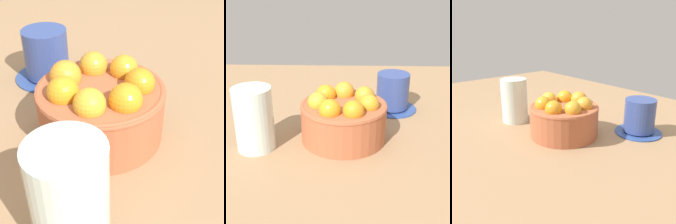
% 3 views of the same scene
% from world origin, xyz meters
% --- Properties ---
extents(ground_plane, '(1.54, 1.00, 0.04)m').
position_xyz_m(ground_plane, '(0.00, 0.00, -0.02)').
color(ground_plane, '#997551').
extents(terracotta_bowl, '(0.17, 0.17, 0.10)m').
position_xyz_m(terracotta_bowl, '(-0.00, 0.00, 0.05)').
color(terracotta_bowl, '#AD5938').
rests_on(terracotta_bowl, ground_plane).
extents(coffee_cup, '(0.11, 0.11, 0.09)m').
position_xyz_m(coffee_cup, '(0.11, 0.15, 0.04)').
color(coffee_cup, '#2E4A8D').
rests_on(coffee_cup, ground_plane).
extents(water_glass, '(0.07, 0.07, 0.12)m').
position_xyz_m(water_glass, '(-0.16, -0.04, 0.06)').
color(water_glass, silver).
rests_on(water_glass, ground_plane).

